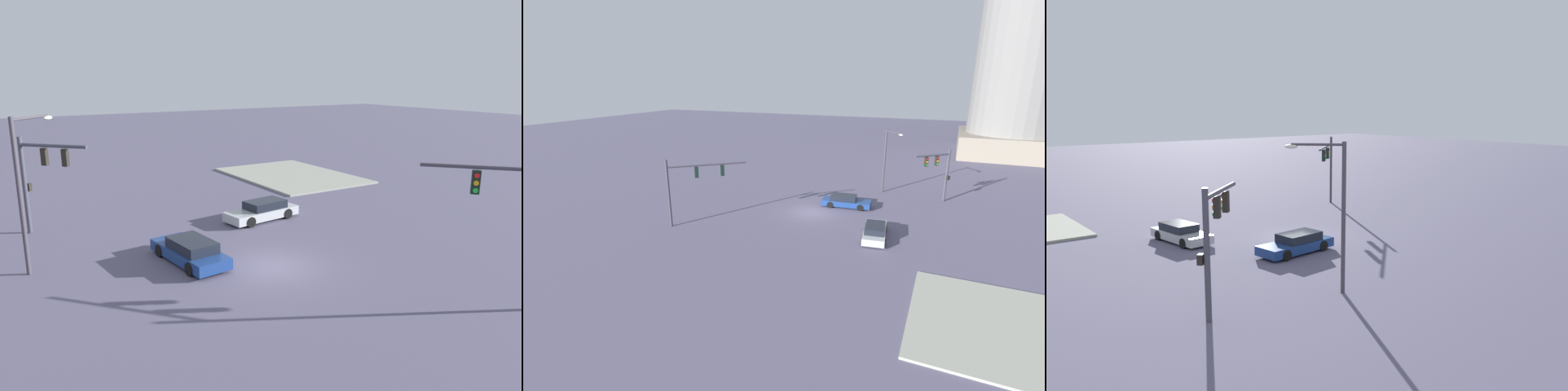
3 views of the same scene
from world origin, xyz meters
TOP-DOWN VIEW (x-y plane):
  - ground_plane at (0.00, 0.00)m, footprint 193.96×193.96m
  - sidewalk_corner at (16.94, -13.03)m, footprint 12.54×8.99m
  - traffic_signal_near_corner at (10.97, 8.41)m, footprint 3.45×3.08m
  - traffic_signal_opposite_side at (-8.63, -7.07)m, footprint 5.28×4.72m
  - streetlamp_curved_arm at (5.32, 9.69)m, footprint 2.15×2.12m
  - sedan_car_approaching at (6.84, -3.71)m, footprint 2.33×4.94m
  - sedan_car_waiting_far at (2.56, 3.08)m, footprint 5.02×2.31m

SIDE VIEW (x-z plane):
  - ground_plane at x=0.00m, z-range 0.00..0.00m
  - sidewalk_corner at x=16.94m, z-range 0.00..0.15m
  - sedan_car_approaching at x=6.84m, z-range -0.03..1.18m
  - sedan_car_waiting_far at x=2.56m, z-range -0.03..1.18m
  - traffic_signal_near_corner at x=10.97m, z-range 0.90..6.45m
  - traffic_signal_opposite_side at x=-8.63m, z-range 1.16..7.15m
  - streetlamp_curved_arm at x=5.32m, z-range 0.67..7.81m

